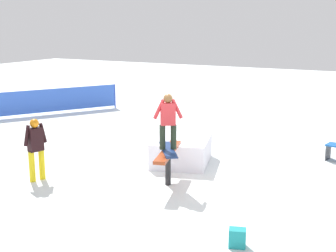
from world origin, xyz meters
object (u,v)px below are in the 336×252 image
rail_feature (168,156)px  bystander_black (36,146)px  backpack_on_snow (237,238)px  main_rider_on_rail (168,123)px

rail_feature → bystander_black: bearing=-83.8°
backpack_on_snow → main_rider_on_rail: bearing=121.2°
main_rider_on_rail → bystander_black: size_ratio=0.87×
rail_feature → main_rider_on_rail: 0.84m
bystander_black → backpack_on_snow: bearing=-83.7°
main_rider_on_rail → rail_feature: bearing=0.0°
rail_feature → bystander_black: 3.31m
rail_feature → backpack_on_snow: 3.52m
main_rider_on_rail → backpack_on_snow: size_ratio=4.06×
rail_feature → backpack_on_snow: bearing=32.7°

